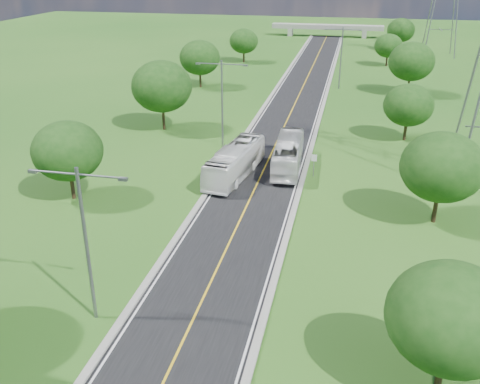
# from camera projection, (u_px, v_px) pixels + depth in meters

# --- Properties ---
(ground) EXTENTS (260.00, 260.00, 0.00)m
(ground) POSITION_uv_depth(u_px,v_px,m) (290.00, 115.00, 74.96)
(ground) COLOR #205317
(ground) RESTS_ON ground
(road) EXTENTS (8.00, 150.00, 0.06)m
(road) POSITION_uv_depth(u_px,v_px,m) (295.00, 104.00, 80.31)
(road) COLOR black
(road) RESTS_ON ground
(curb_left) EXTENTS (0.50, 150.00, 0.22)m
(curb_left) POSITION_uv_depth(u_px,v_px,m) (267.00, 102.00, 81.09)
(curb_left) COLOR gray
(curb_left) RESTS_ON ground
(curb_right) EXTENTS (0.50, 150.00, 0.22)m
(curb_right) POSITION_uv_depth(u_px,v_px,m) (323.00, 105.00, 79.46)
(curb_right) COLOR gray
(curb_right) RESTS_ON ground
(speed_limit_sign) EXTENTS (0.55, 0.09, 2.40)m
(speed_limit_sign) POSITION_uv_depth(u_px,v_px,m) (314.00, 162.00, 53.65)
(speed_limit_sign) COLOR slate
(speed_limit_sign) RESTS_ON ground
(overpass) EXTENTS (30.00, 3.00, 3.20)m
(overpass) POSITION_uv_depth(u_px,v_px,m) (327.00, 28.00, 145.42)
(overpass) COLOR gray
(overpass) RESTS_ON ground
(streetlight_near_left) EXTENTS (5.90, 0.25, 10.00)m
(streetlight_near_left) POSITION_uv_depth(u_px,v_px,m) (85.00, 233.00, 30.83)
(streetlight_near_left) COLOR slate
(streetlight_near_left) RESTS_ON ground
(streetlight_mid_left) EXTENTS (5.90, 0.25, 10.00)m
(streetlight_mid_left) POSITION_uv_depth(u_px,v_px,m) (222.00, 97.00, 60.30)
(streetlight_mid_left) COLOR slate
(streetlight_mid_left) RESTS_ON ground
(streetlight_far_right) EXTENTS (5.90, 0.25, 10.00)m
(streetlight_far_right) POSITION_uv_depth(u_px,v_px,m) (341.00, 52.00, 87.46)
(streetlight_far_right) COLOR slate
(streetlight_far_right) RESTS_ON ground
(tree_lb) EXTENTS (6.30, 6.30, 7.33)m
(tree_lb) POSITION_uv_depth(u_px,v_px,m) (67.00, 151.00, 47.56)
(tree_lb) COLOR black
(tree_lb) RESTS_ON ground
(tree_lc) EXTENTS (7.56, 7.56, 8.79)m
(tree_lc) POSITION_uv_depth(u_px,v_px,m) (162.00, 86.00, 66.64)
(tree_lc) COLOR black
(tree_lc) RESTS_ON ground
(tree_ld) EXTENTS (6.72, 6.72, 7.82)m
(tree_ld) POSITION_uv_depth(u_px,v_px,m) (200.00, 58.00, 88.71)
(tree_ld) COLOR black
(tree_ld) RESTS_ON ground
(tree_le) EXTENTS (5.88, 5.88, 6.84)m
(tree_le) POSITION_uv_depth(u_px,v_px,m) (244.00, 41.00, 109.91)
(tree_le) COLOR black
(tree_le) RESTS_ON ground
(tree_ra) EXTENTS (6.30, 6.30, 7.33)m
(tree_ra) POSITION_uv_depth(u_px,v_px,m) (451.00, 318.00, 25.73)
(tree_ra) COLOR black
(tree_ra) RESTS_ON ground
(tree_rb) EXTENTS (6.72, 6.72, 7.82)m
(tree_rb) POSITION_uv_depth(u_px,v_px,m) (442.00, 167.00, 43.08)
(tree_rb) COLOR black
(tree_rb) RESTS_ON ground
(tree_rc) EXTENTS (5.88, 5.88, 6.84)m
(tree_rc) POSITION_uv_depth(u_px,v_px,m) (409.00, 105.00, 63.17)
(tree_rc) COLOR black
(tree_rc) RESTS_ON ground
(tree_rd) EXTENTS (7.14, 7.14, 8.30)m
(tree_rd) POSITION_uv_depth(u_px,v_px,m) (411.00, 61.00, 83.84)
(tree_rd) COLOR black
(tree_rd) RESTS_ON ground
(tree_re) EXTENTS (5.46, 5.46, 6.35)m
(tree_re) POSITION_uv_depth(u_px,v_px,m) (388.00, 46.00, 106.26)
(tree_re) COLOR black
(tree_re) RESTS_ON ground
(tree_rf) EXTENTS (6.30, 6.30, 7.33)m
(tree_rf) POSITION_uv_depth(u_px,v_px,m) (401.00, 30.00, 123.20)
(tree_rf) COLOR black
(tree_rf) RESTS_ON ground
(bus_outbound) EXTENTS (3.10, 11.13, 3.07)m
(bus_outbound) POSITION_uv_depth(u_px,v_px,m) (288.00, 154.00, 55.72)
(bus_outbound) COLOR silver
(bus_outbound) RESTS_ON road
(bus_inbound) EXTENTS (4.23, 11.63, 3.17)m
(bus_inbound) POSITION_uv_depth(u_px,v_px,m) (235.00, 162.00, 53.56)
(bus_inbound) COLOR white
(bus_inbound) RESTS_ON road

